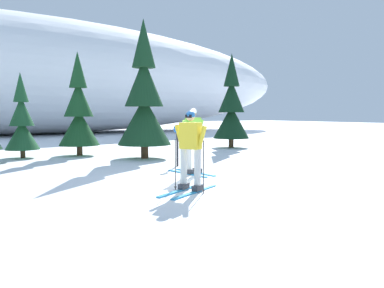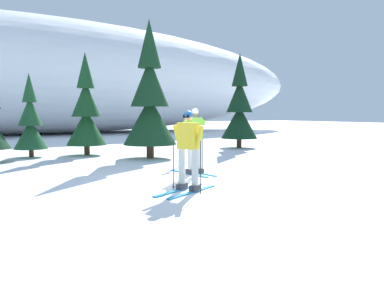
{
  "view_description": "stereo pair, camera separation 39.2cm",
  "coord_description": "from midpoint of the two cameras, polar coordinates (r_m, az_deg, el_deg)",
  "views": [
    {
      "loc": [
        -5.12,
        -7.82,
        1.72
      ],
      "look_at": [
        0.01,
        0.11,
        0.95
      ],
      "focal_mm": 35.33,
      "sensor_mm": 36.0,
      "label": 1
    },
    {
      "loc": [
        -4.79,
        -8.02,
        1.72
      ],
      "look_at": [
        0.01,
        0.11,
        0.95
      ],
      "focal_mm": 35.33,
      "sensor_mm": 36.0,
      "label": 2
    }
  ],
  "objects": [
    {
      "name": "ground_plane",
      "position": [
        9.5,
        -0.89,
        -5.77
      ],
      "size": [
        120.0,
        120.0,
        0.0
      ],
      "primitive_type": "plane",
      "color": "white"
    },
    {
      "name": "skier_lime_jacket",
      "position": [
        10.65,
        -0.91,
        0.66
      ],
      "size": [
        0.77,
        1.7,
        1.86
      ],
      "color": "#2893CC",
      "rests_on": "ground"
    },
    {
      "name": "skier_yellow_jacket",
      "position": [
        8.29,
        -1.61,
        -0.72
      ],
      "size": [
        1.76,
        1.15,
        1.78
      ],
      "color": "#2893CC",
      "rests_on": "ground"
    },
    {
      "name": "trail_marker_post",
      "position": [
        12.25,
        -3.14,
        0.23
      ],
      "size": [
        0.28,
        0.07,
        1.36
      ],
      "color": "black",
      "rests_on": "ground"
    },
    {
      "name": "pine_tree_center_right",
      "position": [
        14.51,
        -8.02,
        6.5
      ],
      "size": [
        2.03,
        2.03,
        5.25
      ],
      "color": "#47301E",
      "rests_on": "ground"
    },
    {
      "name": "pine_tree_far_right",
      "position": [
        18.99,
        5.37,
        5.36
      ],
      "size": [
        1.81,
        1.81,
        4.68
      ],
      "color": "#47301E",
      "rests_on": "ground"
    },
    {
      "name": "pine_tree_center_left",
      "position": [
        15.95,
        -24.96,
        2.98
      ],
      "size": [
        1.27,
        1.27,
        3.28
      ],
      "color": "#47301E",
      "rests_on": "ground"
    },
    {
      "name": "snow_ridge_background",
      "position": [
        34.01,
        -24.39,
        9.32
      ],
      "size": [
        51.97,
        16.15,
        9.45
      ],
      "primitive_type": "ellipsoid",
      "color": "white",
      "rests_on": "ground"
    },
    {
      "name": "pine_tree_center",
      "position": [
        16.04,
        -17.41,
        4.58
      ],
      "size": [
        1.62,
        1.62,
        4.2
      ],
      "color": "#47301E",
      "rests_on": "ground"
    }
  ]
}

